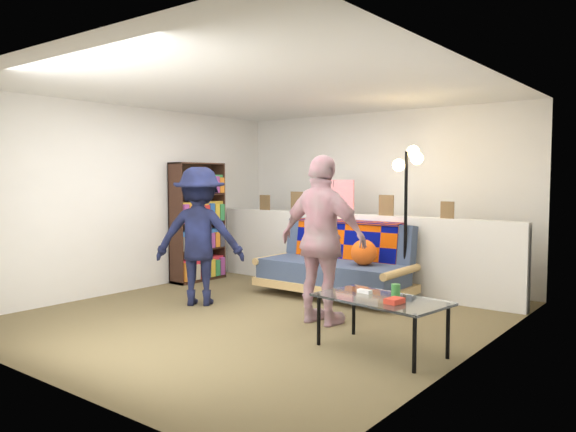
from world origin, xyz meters
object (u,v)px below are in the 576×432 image
at_px(coffee_table, 382,302).
at_px(person_left, 199,236).
at_px(bookshelf, 198,226).
at_px(futon_sofa, 338,266).
at_px(floor_lamp, 408,191).
at_px(person_right, 323,240).

distance_m(coffee_table, person_left, 2.59).
height_order(bookshelf, coffee_table, bookshelf).
relative_size(futon_sofa, bookshelf, 1.15).
relative_size(bookshelf, person_left, 1.05).
xyz_separation_m(coffee_table, floor_lamp, (-0.67, 1.87, 0.89)).
xyz_separation_m(bookshelf, person_left, (1.14, -1.04, 0.01)).
bearing_deg(futon_sofa, floor_lamp, 14.84).
bearing_deg(person_right, floor_lamp, -98.01).
bearing_deg(futon_sofa, bookshelf, -171.79).
height_order(bookshelf, person_right, person_right).
distance_m(bookshelf, coffee_table, 3.93).
distance_m(floor_lamp, person_left, 2.50).
bearing_deg(floor_lamp, person_left, -140.00).
distance_m(coffee_table, person_right, 1.11).
bearing_deg(person_right, coffee_table, 155.34).
bearing_deg(person_right, bookshelf, -16.13).
bearing_deg(floor_lamp, futon_sofa, -165.16).
xyz_separation_m(futon_sofa, bookshelf, (-2.17, -0.31, 0.40)).
bearing_deg(floor_lamp, coffee_table, -70.22).
distance_m(coffee_table, floor_lamp, 2.18).
height_order(futon_sofa, bookshelf, bookshelf).
relative_size(person_left, person_right, 0.94).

